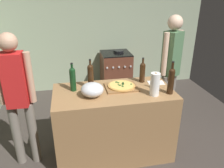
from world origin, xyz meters
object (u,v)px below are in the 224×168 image
(person_in_stripes, at_px, (17,94))
(wine_bottle_amber, at_px, (91,75))
(pizza, at_px, (121,86))
(wine_bottle_clear, at_px, (171,80))
(wine_bottle_dark, at_px, (73,78))
(wine_bottle_green, at_px, (142,71))
(mixing_bowl, at_px, (92,90))
(person_in_red, at_px, (170,65))
(stove, at_px, (116,73))
(paper_towel_roll, at_px, (155,84))

(person_in_stripes, bearing_deg, wine_bottle_amber, 7.31)
(wine_bottle_amber, bearing_deg, person_in_stripes, -172.69)
(person_in_stripes, bearing_deg, pizza, 1.81)
(wine_bottle_clear, height_order, person_in_stripes, person_in_stripes)
(wine_bottle_amber, distance_m, person_in_stripes, 0.87)
(wine_bottle_dark, relative_size, wine_bottle_green, 1.05)
(wine_bottle_amber, height_order, wine_bottle_green, wine_bottle_amber)
(pizza, bearing_deg, wine_bottle_green, 23.35)
(wine_bottle_amber, bearing_deg, mixing_bowl, -92.27)
(mixing_bowl, bearing_deg, wine_bottle_dark, 136.32)
(wine_bottle_amber, bearing_deg, pizza, -10.64)
(wine_bottle_dark, bearing_deg, wine_bottle_amber, 7.90)
(person_in_stripes, bearing_deg, person_in_red, 12.61)
(stove, relative_size, person_in_red, 0.52)
(wine_bottle_green, bearing_deg, paper_towel_roll, -88.28)
(pizza, height_order, paper_towel_roll, paper_towel_roll)
(pizza, xyz_separation_m, wine_bottle_amber, (-0.38, 0.07, 0.14))
(pizza, relative_size, wine_bottle_dark, 0.96)
(wine_bottle_amber, xyz_separation_m, person_in_red, (1.23, 0.36, -0.07))
(wine_bottle_green, bearing_deg, pizza, -156.65)
(wine_bottle_clear, bearing_deg, pizza, 153.06)
(wine_bottle_amber, bearing_deg, stove, 68.13)
(pizza, distance_m, mixing_bowl, 0.42)
(mixing_bowl, distance_m, wine_bottle_amber, 0.25)
(pizza, bearing_deg, wine_bottle_clear, -26.94)
(mixing_bowl, bearing_deg, stove, 70.25)
(wine_bottle_dark, height_order, person_in_stripes, person_in_stripes)
(paper_towel_roll, relative_size, wine_bottle_dark, 0.79)
(paper_towel_roll, bearing_deg, stove, 90.12)
(pizza, height_order, wine_bottle_green, wine_bottle_green)
(mixing_bowl, xyz_separation_m, stove, (0.71, 1.98, -0.57))
(paper_towel_roll, relative_size, person_in_red, 0.16)
(paper_towel_roll, relative_size, person_in_stripes, 0.17)
(wine_bottle_dark, bearing_deg, paper_towel_roll, -18.94)
(wine_bottle_dark, relative_size, person_in_stripes, 0.21)
(paper_towel_roll, relative_size, wine_bottle_clear, 0.70)
(pizza, bearing_deg, person_in_stripes, -178.19)
(wine_bottle_clear, xyz_separation_m, person_in_red, (0.33, 0.70, -0.08))
(wine_bottle_clear, xyz_separation_m, person_in_stripes, (-1.76, 0.23, -0.13))
(mixing_bowl, relative_size, person_in_red, 0.15)
(stove, xyz_separation_m, person_in_stripes, (-1.56, -1.86, 0.53))
(mixing_bowl, bearing_deg, person_in_stripes, 171.76)
(wine_bottle_amber, xyz_separation_m, wine_bottle_green, (0.69, 0.07, -0.02))
(stove, bearing_deg, person_in_red, -69.07)
(person_in_stripes, bearing_deg, paper_towel_roll, -8.70)
(paper_towel_roll, bearing_deg, wine_bottle_green, 91.72)
(pizza, distance_m, wine_bottle_green, 0.36)
(pizza, bearing_deg, stove, 79.86)
(paper_towel_roll, relative_size, wine_bottle_green, 0.83)
(wine_bottle_dark, bearing_deg, person_in_stripes, -172.90)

